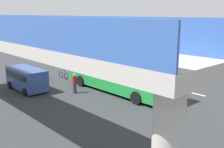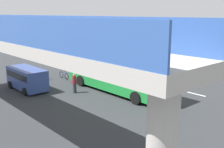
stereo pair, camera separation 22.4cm
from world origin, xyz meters
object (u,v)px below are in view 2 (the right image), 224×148
(pedestrian, at_px, (74,83))
(traffic_sign, at_px, (110,58))
(parked_van, at_px, (27,77))
(bicycle_blue, at_px, (64,75))
(city_bus, at_px, (116,71))
(bicycle_orange, at_px, (45,76))

(pedestrian, relative_size, traffic_sign, 0.64)
(parked_van, height_order, bicycle_blue, parked_van)
(city_bus, bearing_deg, parked_van, 44.14)
(city_bus, bearing_deg, traffic_sign, -37.62)
(pedestrian, bearing_deg, city_bus, -124.43)
(bicycle_blue, relative_size, bicycle_orange, 1.00)
(bicycle_orange, height_order, pedestrian, pedestrian)
(bicycle_blue, xyz_separation_m, traffic_sign, (-1.43, -5.47, 1.52))
(city_bus, distance_m, traffic_sign, 7.49)
(city_bus, xyz_separation_m, bicycle_orange, (8.66, 2.54, -1.51))
(traffic_sign, bearing_deg, pedestrian, 116.54)
(parked_van, height_order, traffic_sign, traffic_sign)
(bicycle_blue, bearing_deg, bicycle_orange, 51.74)
(bicycle_blue, bearing_deg, traffic_sign, -104.69)
(parked_van, xyz_separation_m, bicycle_orange, (2.72, -3.23, -0.81))
(parked_van, relative_size, bicycle_blue, 2.71)
(bicycle_orange, xyz_separation_m, pedestrian, (-6.55, 0.54, 0.51))
(city_bus, xyz_separation_m, pedestrian, (2.11, 3.08, -1.00))
(parked_van, height_order, pedestrian, parked_van)
(traffic_sign, bearing_deg, city_bus, 142.38)
(bicycle_orange, height_order, traffic_sign, traffic_sign)
(bicycle_blue, distance_m, traffic_sign, 5.85)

